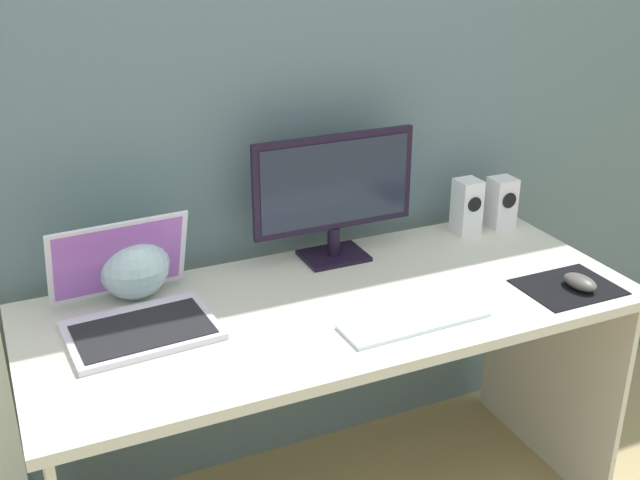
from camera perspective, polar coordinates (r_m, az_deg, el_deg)
The scene contains 10 objects.
wall_back at distance 2.18m, azimuth -3.33°, elevation 12.38°, with size 6.00×0.04×2.50m, color slate.
desk at distance 2.09m, azimuth 1.02°, elevation -7.85°, with size 1.57×0.66×0.73m.
monitor at distance 2.17m, azimuth 1.04°, elevation 3.52°, with size 0.48×0.14×0.36m.
speaker_right at distance 2.51m, azimuth 13.04°, elevation 2.69°, with size 0.08×0.08×0.16m.
speaker_near_monitor at distance 2.43m, azimuth 10.62°, elevation 2.41°, with size 0.07×0.08×0.17m.
laptop at distance 1.94m, azimuth -13.38°, elevation -4.65°, with size 0.37×0.36×0.24m.
fishbowl at distance 2.06m, azimuth -13.43°, elevation -1.69°, with size 0.19×0.19×0.19m, color silver.
keyboard_external at distance 1.93m, azimuth 6.86°, elevation -5.84°, with size 0.37×0.12×0.01m, color white.
mousepad at distance 2.18m, azimuth 17.58°, elevation -3.28°, with size 0.25×0.20×0.00m, color black.
mouse at distance 2.17m, azimuth 18.37°, elevation -2.92°, with size 0.06×0.10×0.04m, color #59514E.
Camera 1 is at (-0.77, -1.61, 1.67)m, focal length 44.04 mm.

